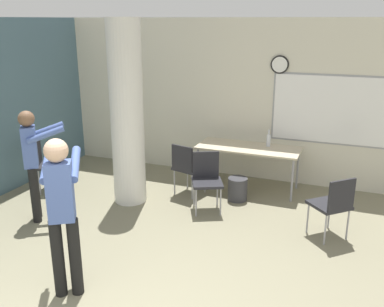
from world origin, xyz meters
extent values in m
cube|color=beige|center=(0.00, 5.06, 1.40)|extent=(8.00, 0.12, 2.80)
cylinder|color=black|center=(0.58, 4.99, 2.05)|extent=(0.30, 0.03, 0.30)
cylinder|color=white|center=(0.58, 4.97, 2.05)|extent=(0.25, 0.01, 0.25)
cube|color=#99999E|center=(1.47, 5.00, 1.35)|extent=(1.93, 0.01, 1.16)
cube|color=white|center=(1.47, 4.99, 1.35)|extent=(1.87, 0.02, 1.10)
cylinder|color=silver|center=(-1.36, 3.27, 1.40)|extent=(0.50, 0.50, 2.80)
cube|color=beige|center=(0.24, 4.45, 0.72)|extent=(1.70, 0.71, 0.03)
cylinder|color=gray|center=(-0.55, 4.16, 0.35)|extent=(0.04, 0.04, 0.70)
cylinder|color=gray|center=(1.03, 4.16, 0.35)|extent=(0.04, 0.04, 0.70)
cylinder|color=gray|center=(-0.55, 4.75, 0.35)|extent=(0.04, 0.04, 0.70)
cylinder|color=gray|center=(1.03, 4.75, 0.35)|extent=(0.04, 0.04, 0.70)
cylinder|color=silver|center=(0.54, 4.61, 0.83)|extent=(0.07, 0.07, 0.20)
cylinder|color=silver|center=(0.54, 4.61, 0.98)|extent=(0.03, 0.03, 0.09)
cylinder|color=#38383D|center=(0.22, 3.91, 0.18)|extent=(0.31, 0.31, 0.37)
cube|color=#232328|center=(-2.78, 3.16, 0.45)|extent=(0.59, 0.59, 0.04)
cube|color=#232328|center=(-2.96, 3.06, 0.67)|extent=(0.21, 0.37, 0.40)
cylinder|color=#99999E|center=(-2.53, 3.08, 0.21)|extent=(0.02, 0.02, 0.43)
cylinder|color=#99999E|center=(-2.70, 3.40, 0.21)|extent=(0.02, 0.02, 0.43)
cylinder|color=#99999E|center=(-2.85, 2.91, 0.21)|extent=(0.02, 0.02, 0.43)
cylinder|color=#99999E|center=(-3.02, 3.23, 0.21)|extent=(0.02, 0.02, 0.43)
cube|color=#232328|center=(-0.59, 3.87, 0.45)|extent=(0.54, 0.54, 0.04)
cube|color=#232328|center=(-0.64, 3.68, 0.67)|extent=(0.39, 0.13, 0.40)
cylinder|color=#99999E|center=(-0.37, 4.00, 0.21)|extent=(0.02, 0.02, 0.43)
cylinder|color=#99999E|center=(-0.72, 4.09, 0.21)|extent=(0.02, 0.02, 0.43)
cylinder|color=#99999E|center=(-0.46, 3.65, 0.21)|extent=(0.02, 0.02, 0.43)
cylinder|color=#99999E|center=(-0.81, 3.75, 0.21)|extent=(0.02, 0.02, 0.43)
cube|color=#232328|center=(-0.10, 3.34, 0.45)|extent=(0.59, 0.59, 0.04)
cube|color=#232328|center=(-0.19, 3.53, 0.67)|extent=(0.37, 0.20, 0.40)
cylinder|color=#99999E|center=(-0.18, 3.10, 0.21)|extent=(0.02, 0.02, 0.43)
cylinder|color=#99999E|center=(0.14, 3.26, 0.21)|extent=(0.02, 0.02, 0.43)
cylinder|color=#99999E|center=(-0.34, 3.43, 0.21)|extent=(0.02, 0.02, 0.43)
cylinder|color=#99999E|center=(-0.01, 3.58, 0.21)|extent=(0.02, 0.02, 0.43)
cube|color=#232328|center=(1.65, 3.18, 0.45)|extent=(0.62, 0.62, 0.04)
cube|color=#232328|center=(1.79, 3.03, 0.67)|extent=(0.31, 0.30, 0.40)
cylinder|color=#99999E|center=(1.66, 3.43, 0.21)|extent=(0.02, 0.02, 0.43)
cylinder|color=#99999E|center=(1.40, 3.18, 0.21)|extent=(0.02, 0.02, 0.43)
cylinder|color=#99999E|center=(1.91, 3.17, 0.21)|extent=(0.02, 0.02, 0.43)
cylinder|color=#99999E|center=(1.65, 2.92, 0.21)|extent=(0.02, 0.02, 0.43)
cylinder|color=black|center=(-0.69, 0.93, 0.43)|extent=(0.12, 0.12, 0.86)
cylinder|color=black|center=(-0.83, 0.84, 0.43)|extent=(0.12, 0.12, 0.86)
cube|color=#4C66AD|center=(-0.76, 0.88, 1.16)|extent=(0.32, 0.30, 0.61)
sphere|color=#D8AD8C|center=(-0.76, 0.88, 1.58)|extent=(0.23, 0.23, 0.23)
cylinder|color=#4C66AD|center=(-0.77, 1.16, 1.36)|extent=(0.36, 0.51, 0.24)
cylinder|color=#4C66AD|center=(-1.01, 1.02, 1.36)|extent=(0.36, 0.51, 0.24)
cube|color=white|center=(-1.13, 1.22, 1.36)|extent=(0.10, 0.13, 0.04)
cylinder|color=black|center=(-2.23, 2.11, 0.40)|extent=(0.12, 0.12, 0.81)
cylinder|color=black|center=(-2.33, 2.24, 0.40)|extent=(0.12, 0.12, 0.81)
cube|color=#4C66AD|center=(-2.28, 2.18, 1.09)|extent=(0.29, 0.30, 0.57)
sphere|color=brown|center=(-2.28, 2.18, 1.49)|extent=(0.22, 0.22, 0.22)
cylinder|color=#4C66AD|center=(-2.02, 2.22, 1.28)|extent=(0.45, 0.38, 0.23)
cylinder|color=#4C66AD|center=(-2.18, 2.42, 1.28)|extent=(0.45, 0.38, 0.23)
camera|label=1|loc=(1.85, -2.25, 2.77)|focal=40.00mm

